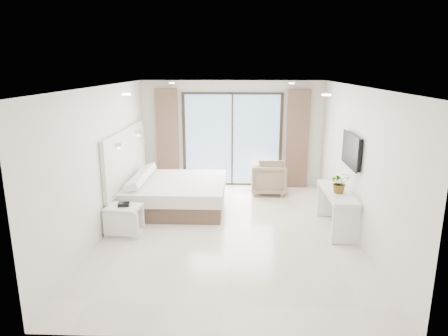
{
  "coord_description": "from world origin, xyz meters",
  "views": [
    {
      "loc": [
        0.19,
        -7.04,
        3.04
      ],
      "look_at": [
        -0.11,
        0.4,
        1.13
      ],
      "focal_mm": 32.0,
      "sensor_mm": 36.0,
      "label": 1
    }
  ],
  "objects": [
    {
      "name": "ground",
      "position": [
        0.0,
        0.0,
        0.0
      ],
      "size": [
        6.2,
        6.2,
        0.0
      ],
      "primitive_type": "plane",
      "color": "beige",
      "rests_on": "ground"
    },
    {
      "name": "room_shell",
      "position": [
        -0.2,
        0.88,
        1.58
      ],
      "size": [
        4.62,
        6.22,
        2.72
      ],
      "color": "silver",
      "rests_on": "ground"
    },
    {
      "name": "bed",
      "position": [
        -1.23,
        1.27,
        0.32
      ],
      "size": [
        2.16,
        2.05,
        0.74
      ],
      "color": "brown",
      "rests_on": "ground"
    },
    {
      "name": "nightstand",
      "position": [
        -1.93,
        -0.22,
        0.27
      ],
      "size": [
        0.66,
        0.57,
        0.54
      ],
      "rotation": [
        0.0,
        0.0,
        -0.14
      ],
      "color": "white",
      "rests_on": "ground"
    },
    {
      "name": "phone",
      "position": [
        -1.92,
        -0.21,
        0.58
      ],
      "size": [
        0.22,
        0.19,
        0.07
      ],
      "primitive_type": "cube",
      "rotation": [
        0.0,
        0.0,
        0.15
      ],
      "color": "black",
      "rests_on": "nightstand"
    },
    {
      "name": "console_desk",
      "position": [
        2.04,
        0.18,
        0.56
      ],
      "size": [
        0.48,
        1.52,
        0.77
      ],
      "color": "white",
      "rests_on": "ground"
    },
    {
      "name": "plant",
      "position": [
        2.04,
        0.06,
        0.92
      ],
      "size": [
        0.41,
        0.45,
        0.31
      ],
      "primitive_type": "imported",
      "rotation": [
        0.0,
        0.0,
        0.17
      ],
      "color": "#33662D",
      "rests_on": "console_desk"
    },
    {
      "name": "armchair",
      "position": [
        0.92,
        2.4,
        0.42
      ],
      "size": [
        0.78,
        0.83,
        0.84
      ],
      "primitive_type": "imported",
      "rotation": [
        0.0,
        0.0,
        1.55
      ],
      "color": "#907D5E",
      "rests_on": "ground"
    }
  ]
}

